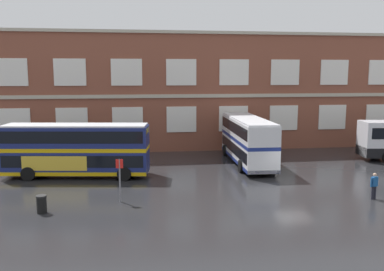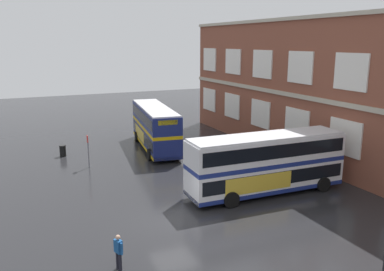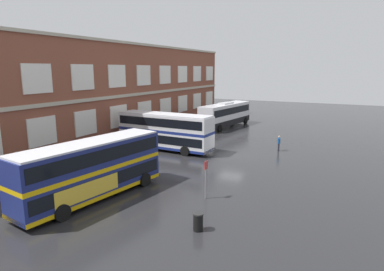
{
  "view_description": "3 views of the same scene",
  "coord_description": "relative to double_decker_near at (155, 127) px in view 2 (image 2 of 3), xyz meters",
  "views": [
    {
      "loc": [
        -11.34,
        -27.97,
        7.87
      ],
      "look_at": [
        -6.93,
        3.63,
        3.17
      ],
      "focal_mm": 39.11,
      "sensor_mm": 36.0,
      "label": 1
    },
    {
      "loc": [
        19.89,
        -8.0,
        10.1
      ],
      "look_at": [
        -3.69,
        2.86,
        4.02
      ],
      "focal_mm": 37.56,
      "sensor_mm": 36.0,
      "label": 2
    },
    {
      "loc": [
        -31.87,
        -11.23,
        8.88
      ],
      "look_at": [
        -4.22,
        2.61,
        2.55
      ],
      "focal_mm": 30.5,
      "sensor_mm": 36.0,
      "label": 3
    }
  ],
  "objects": [
    {
      "name": "ground_plane",
      "position": [
        15.78,
        -2.51,
        -2.15
      ],
      "size": [
        120.0,
        120.0,
        0.0
      ],
      "primitive_type": "plane",
      "color": "#232326"
    },
    {
      "name": "double_decker_near",
      "position": [
        0.0,
        0.0,
        0.0
      ],
      "size": [
        11.25,
        4.09,
        4.07
      ],
      "color": "navy",
      "rests_on": "ground"
    },
    {
      "name": "double_decker_middle",
      "position": [
        14.3,
        2.84,
        0.0
      ],
      "size": [
        3.16,
        11.08,
        4.07
      ],
      "color": "silver",
      "rests_on": "ground"
    },
    {
      "name": "waiting_passenger",
      "position": [
        19.4,
        -8.66,
        -1.22
      ],
      "size": [
        0.63,
        0.35,
        1.7
      ],
      "color": "black",
      "rests_on": "ground"
    },
    {
      "name": "bus_stand_flag",
      "position": [
        3.49,
        -7.01,
        -0.51
      ],
      "size": [
        0.44,
        0.1,
        2.7
      ],
      "color": "slate",
      "rests_on": "ground"
    },
    {
      "name": "station_litter_bin",
      "position": [
        -0.89,
        -8.51,
        -1.63
      ],
      "size": [
        0.6,
        0.6,
        1.03
      ],
      "color": "black",
      "rests_on": "ground"
    }
  ]
}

